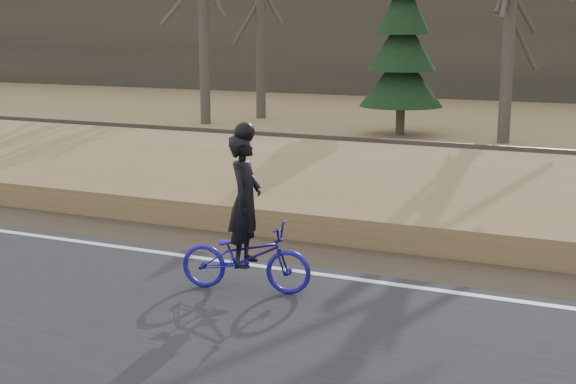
% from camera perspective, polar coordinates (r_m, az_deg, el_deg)
% --- Properties ---
extents(ground, '(120.00, 120.00, 0.00)m').
position_cam_1_polar(ground, '(10.44, 7.64, -7.24)').
color(ground, olive).
rests_on(ground, ground).
extents(road, '(120.00, 6.00, 0.06)m').
position_cam_1_polar(road, '(8.23, 2.43, -12.27)').
color(road, black).
rests_on(road, ground).
extents(edge_line, '(120.00, 0.12, 0.01)m').
position_cam_1_polar(edge_line, '(10.60, 7.96, -6.58)').
color(edge_line, silver).
rests_on(edge_line, road).
extents(shoulder, '(120.00, 1.60, 0.04)m').
position_cam_1_polar(shoulder, '(11.54, 9.39, -5.34)').
color(shoulder, '#473A2B').
rests_on(shoulder, ground).
extents(embankment, '(120.00, 5.00, 0.44)m').
position_cam_1_polar(embankment, '(14.31, 12.58, -1.29)').
color(embankment, olive).
rests_on(embankment, ground).
extents(ballast, '(120.00, 3.00, 0.45)m').
position_cam_1_polar(ballast, '(17.98, 15.13, 1.23)').
color(ballast, slate).
rests_on(ballast, ground).
extents(railroad, '(120.00, 2.40, 0.29)m').
position_cam_1_polar(railroad, '(17.93, 15.18, 2.18)').
color(railroad, black).
rests_on(railroad, ballast).
extents(cyclist, '(1.78, 0.90, 2.17)m').
position_cam_1_polar(cyclist, '(10.14, -3.04, -3.28)').
color(cyclist, '#1C148D').
rests_on(cyclist, road).
extents(bare_tree_far_left, '(0.36, 0.36, 8.13)m').
position_cam_1_polar(bare_tree_far_left, '(28.24, -6.04, 13.07)').
color(bare_tree_far_left, '#4D4138').
rests_on(bare_tree_far_left, ground).
extents(bare_tree_left, '(0.36, 0.36, 7.89)m').
position_cam_1_polar(bare_tree_left, '(29.88, -1.98, 12.82)').
color(bare_tree_left, '#4D4138').
rests_on(bare_tree_left, ground).
extents(bare_tree_near_left, '(0.36, 0.36, 7.81)m').
position_cam_1_polar(bare_tree_near_left, '(24.21, 15.54, 12.56)').
color(bare_tree_near_left, '#4D4138').
rests_on(bare_tree_near_left, ground).
extents(conifer, '(2.60, 2.60, 5.98)m').
position_cam_1_polar(conifer, '(25.41, 8.14, 10.38)').
color(conifer, '#4D4138').
rests_on(conifer, ground).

